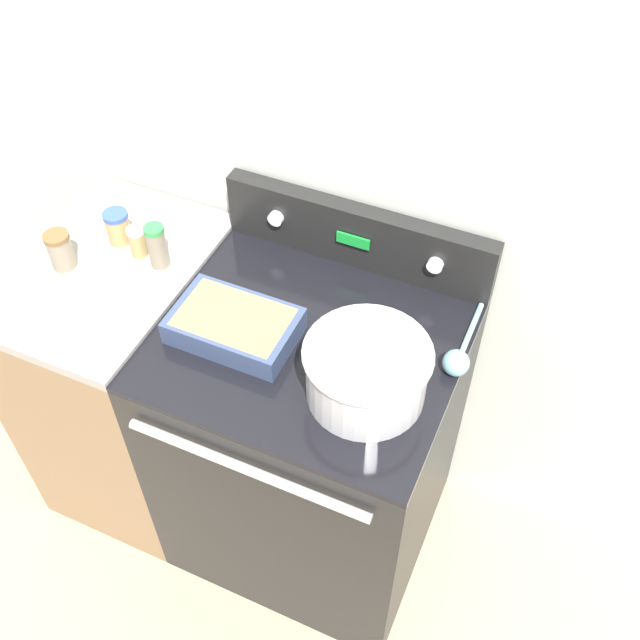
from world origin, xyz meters
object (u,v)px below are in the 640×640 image
(mixing_bowl, at_px, (367,370))
(casserole_dish, at_px, (234,325))
(spice_jar_green_cap, at_px, (157,246))
(spice_jar_brown_cap, at_px, (60,250))
(spice_jar_blue_cap, at_px, (118,227))
(ladle, at_px, (458,359))
(spice_jar_white_cap, at_px, (138,241))

(mixing_bowl, relative_size, casserole_dish, 0.96)
(spice_jar_green_cap, distance_m, spice_jar_brown_cap, 0.25)
(spice_jar_green_cap, xyz_separation_m, spice_jar_blue_cap, (-0.15, 0.04, -0.02))
(casserole_dish, xyz_separation_m, spice_jar_brown_cap, (-0.52, 0.02, 0.03))
(ladle, bearing_deg, spice_jar_blue_cap, 177.46)
(ladle, xyz_separation_m, spice_jar_white_cap, (-0.88, 0.02, 0.03))
(mixing_bowl, relative_size, spice_jar_green_cap, 2.27)
(spice_jar_blue_cap, distance_m, spice_jar_brown_cap, 0.16)
(ladle, relative_size, spice_jar_green_cap, 2.05)
(casserole_dish, xyz_separation_m, ladle, (0.52, 0.12, -0.01))
(spice_jar_white_cap, bearing_deg, spice_jar_green_cap, -9.84)
(spice_jar_green_cap, bearing_deg, mixing_bowl, -14.25)
(casserole_dish, bearing_deg, ladle, 13.36)
(mixing_bowl, height_order, spice_jar_blue_cap, mixing_bowl)
(casserole_dish, distance_m, spice_jar_white_cap, 0.39)
(mixing_bowl, distance_m, spice_jar_brown_cap, 0.87)
(spice_jar_brown_cap, bearing_deg, spice_jar_white_cap, 36.98)
(casserole_dish, relative_size, spice_jar_brown_cap, 2.86)
(spice_jar_white_cap, relative_size, spice_jar_blue_cap, 0.92)
(mixing_bowl, xyz_separation_m, spice_jar_white_cap, (-0.72, 0.18, -0.03))
(casserole_dish, relative_size, spice_jar_white_cap, 3.49)
(mixing_bowl, xyz_separation_m, casserole_dish, (-0.35, 0.03, -0.05))
(spice_jar_green_cap, xyz_separation_m, spice_jar_white_cap, (-0.07, 0.01, -0.02))
(mixing_bowl, distance_m, ladle, 0.24)
(ladle, xyz_separation_m, spice_jar_blue_cap, (-0.96, 0.04, 0.03))
(casserole_dish, height_order, spice_jar_green_cap, spice_jar_green_cap)
(spice_jar_blue_cap, bearing_deg, spice_jar_brown_cap, -118.98)
(mixing_bowl, height_order, spice_jar_green_cap, mixing_bowl)
(spice_jar_green_cap, height_order, spice_jar_blue_cap, spice_jar_green_cap)
(spice_jar_brown_cap, bearing_deg, mixing_bowl, -3.84)
(spice_jar_white_cap, bearing_deg, spice_jar_blue_cap, 162.19)
(spice_jar_white_cap, distance_m, spice_jar_blue_cap, 0.08)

